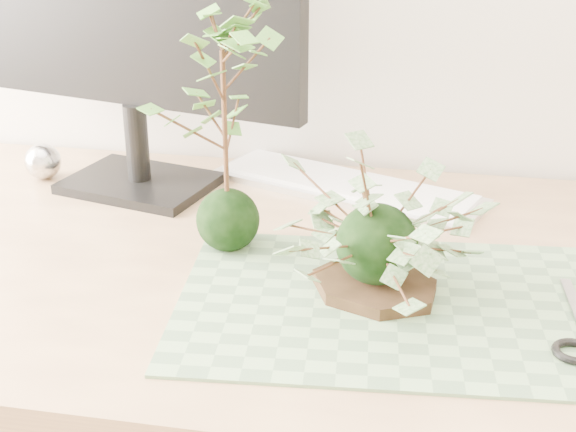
% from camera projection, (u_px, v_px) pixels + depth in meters
% --- Properties ---
extents(desk, '(1.60, 0.70, 0.74)m').
position_uv_depth(desk, '(344.00, 322.00, 1.05)').
color(desk, tan).
rests_on(desk, ground_plane).
extents(cutting_mat, '(0.53, 0.38, 0.00)m').
position_uv_depth(cutting_mat, '(396.00, 304.00, 0.92)').
color(cutting_mat, '#4E6F4D').
rests_on(cutting_mat, desk).
extents(stone_dish, '(0.20, 0.20, 0.01)m').
position_uv_depth(stone_dish, '(375.00, 286.00, 0.94)').
color(stone_dish, black).
rests_on(stone_dish, cutting_mat).
extents(ivy_kokedama, '(0.35, 0.35, 0.19)m').
position_uv_depth(ivy_kokedama, '(379.00, 208.00, 0.90)').
color(ivy_kokedama, black).
rests_on(ivy_kokedama, stone_dish).
extents(maple_kokedama, '(0.21, 0.21, 0.35)m').
position_uv_depth(maple_kokedama, '(223.00, 67.00, 0.96)').
color(maple_kokedama, black).
rests_on(maple_kokedama, desk).
extents(keyboard, '(0.44, 0.27, 0.02)m').
position_uv_depth(keyboard, '(346.00, 186.00, 1.24)').
color(keyboard, silver).
rests_on(keyboard, desk).
extents(monitor, '(0.54, 0.21, 0.48)m').
position_uv_depth(monitor, '(128.00, 6.00, 1.15)').
color(monitor, black).
rests_on(monitor, desk).
extents(foil_ball, '(0.06, 0.06, 0.06)m').
position_uv_depth(foil_ball, '(43.00, 161.00, 1.28)').
color(foil_ball, silver).
rests_on(foil_ball, desk).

